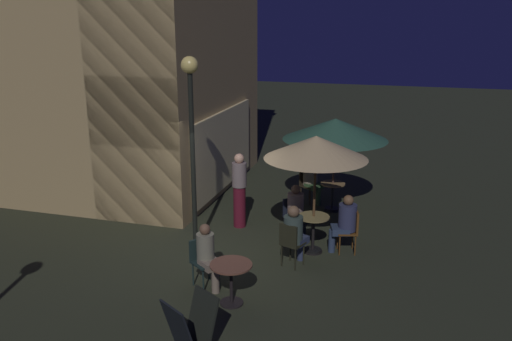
{
  "coord_description": "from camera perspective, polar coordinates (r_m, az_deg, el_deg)",
  "views": [
    {
      "loc": [
        -9.29,
        -3.76,
        4.67
      ],
      "look_at": [
        0.72,
        -0.82,
        1.66
      ],
      "focal_mm": 37.15,
      "sensor_mm": 36.0,
      "label": 1
    }
  ],
  "objects": [
    {
      "name": "cafe_chair_4",
      "position": [
        9.68,
        -5.72,
        -9.3
      ],
      "size": [
        0.59,
        0.59,
        0.87
      ],
      "rotation": [
        0.0,
        0.0,
        -2.19
      ],
      "color": "#192827",
      "rests_on": "ground"
    },
    {
      "name": "patron_seated_4",
      "position": [
        9.51,
        -5.26,
        -8.81
      ],
      "size": [
        0.47,
        0.51,
        1.2
      ],
      "rotation": [
        0.0,
        0.0,
        -2.19
      ],
      "color": "#7D6B5A",
      "rests_on": "ground"
    },
    {
      "name": "cafe_building",
      "position": [
        14.36,
        -14.52,
        14.6
      ],
      "size": [
        6.1,
        7.37,
        8.84
      ],
      "color": "tan",
      "rests_on": "ground"
    },
    {
      "name": "cafe_table_0",
      "position": [
        10.97,
        6.2,
        -6.12
      ],
      "size": [
        0.65,
        0.65,
        0.79
      ],
      "color": "black",
      "rests_on": "ground"
    },
    {
      "name": "cafe_table_1",
      "position": [
        13.38,
        8.24,
        -2.34
      ],
      "size": [
        0.61,
        0.61,
        0.72
      ],
      "color": "black",
      "rests_on": "ground"
    },
    {
      "name": "ground_plane",
      "position": [
        11.06,
        -5.22,
        -8.95
      ],
      "size": [
        60.0,
        60.0,
        0.0
      ],
      "primitive_type": "plane",
      "color": "#292D1F"
    },
    {
      "name": "patio_umbrella_0",
      "position": [
        10.45,
        6.47,
        2.44
      ],
      "size": [
        2.06,
        2.06,
        2.46
      ],
      "color": "black",
      "rests_on": "ground"
    },
    {
      "name": "cafe_chair_2",
      "position": [
        11.06,
        10.24,
        -6.05
      ],
      "size": [
        0.49,
        0.49,
        0.92
      ],
      "rotation": [
        0.0,
        0.0,
        1.84
      ],
      "color": "#573414",
      "rests_on": "ground"
    },
    {
      "name": "patio_umbrella_1",
      "position": [
        12.97,
        8.53,
        4.41
      ],
      "size": [
        2.55,
        2.55,
        2.34
      ],
      "color": "black",
      "rests_on": "ground"
    },
    {
      "name": "patron_seated_2",
      "position": [
        10.98,
        9.56,
        -5.28
      ],
      "size": [
        0.45,
        0.54,
        1.24
      ],
      "rotation": [
        0.0,
        0.0,
        1.84
      ],
      "color": "#2A3753",
      "rests_on": "ground"
    },
    {
      "name": "cafe_chair_3",
      "position": [
        13.9,
        5.56,
        -1.13
      ],
      "size": [
        0.56,
        0.56,
        0.97
      ],
      "rotation": [
        0.0,
        0.0,
        -2.13
      ],
      "color": "black",
      "rests_on": "ground"
    },
    {
      "name": "menu_sandwich_board",
      "position": [
        7.85,
        -7.04,
        -16.42
      ],
      "size": [
        0.84,
        0.81,
        0.9
      ],
      "rotation": [
        0.0,
        0.0,
        -0.55
      ],
      "color": "black",
      "rests_on": "ground"
    },
    {
      "name": "street_lamp_near_corner",
      "position": [
        10.45,
        -6.99,
        5.9
      ],
      "size": [
        0.34,
        0.34,
        3.98
      ],
      "color": "black",
      "rests_on": "ground"
    },
    {
      "name": "patron_standing_5",
      "position": [
        12.11,
        -1.8,
        -2.12
      ],
      "size": [
        0.33,
        0.33,
        1.74
      ],
      "rotation": [
        0.0,
        0.0,
        3.33
      ],
      "color": "#561120",
      "rests_on": "ground"
    },
    {
      "name": "patron_seated_1",
      "position": [
        10.32,
        4.17,
        -6.52
      ],
      "size": [
        0.55,
        0.47,
        1.24
      ],
      "rotation": [
        0.0,
        0.0,
        -0.35
      ],
      "color": "#2A334F",
      "rests_on": "ground"
    },
    {
      "name": "cafe_chair_1",
      "position": [
        10.28,
        3.75,
        -7.57
      ],
      "size": [
        0.5,
        0.5,
        0.9
      ],
      "rotation": [
        0.0,
        0.0,
        -0.35
      ],
      "color": "black",
      "rests_on": "ground"
    },
    {
      "name": "cafe_table_2",
      "position": [
        9.03,
        -2.69,
        -11.2
      ],
      "size": [
        0.72,
        0.72,
        0.73
      ],
      "color": "black",
      "rests_on": "ground"
    },
    {
      "name": "patron_seated_0",
      "position": [
        11.49,
        4.39,
        -4.17
      ],
      "size": [
        0.53,
        0.52,
        1.23
      ],
      "rotation": [
        0.0,
        0.0,
        -2.43
      ],
      "color": "black",
      "rests_on": "ground"
    },
    {
      "name": "patron_seated_3",
      "position": [
        13.77,
        6.01,
        -0.77
      ],
      "size": [
        0.52,
        0.56,
        1.21
      ],
      "rotation": [
        0.0,
        0.0,
        -2.13
      ],
      "color": "#314F2B",
      "rests_on": "ground"
    },
    {
      "name": "cafe_chair_0",
      "position": [
        11.65,
        4.05,
        -4.67
      ],
      "size": [
        0.58,
        0.58,
        0.88
      ],
      "rotation": [
        0.0,
        0.0,
        -2.43
      ],
      "color": "black",
      "rests_on": "ground"
    }
  ]
}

